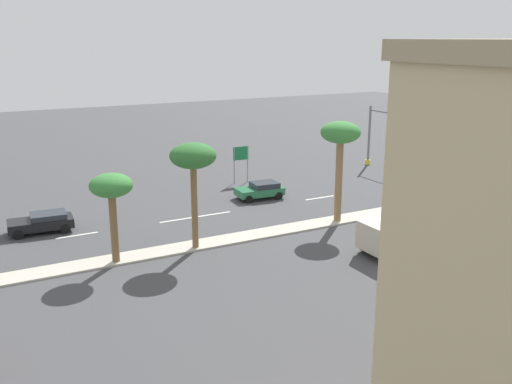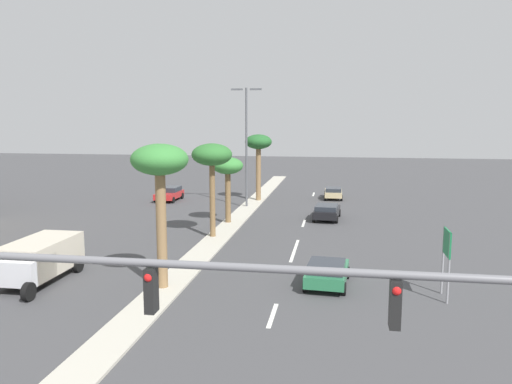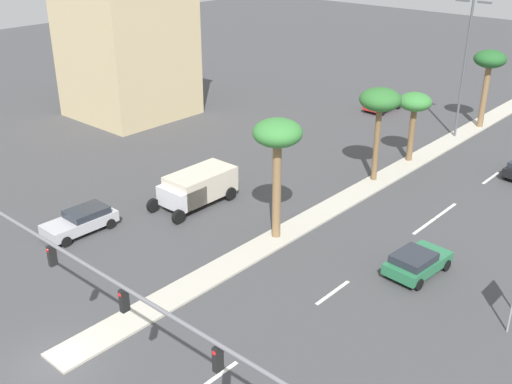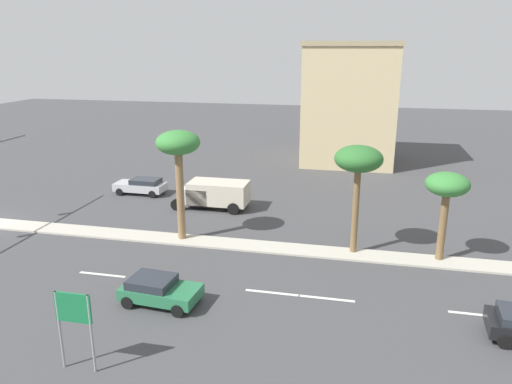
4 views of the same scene
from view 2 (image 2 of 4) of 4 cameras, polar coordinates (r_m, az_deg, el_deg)
ground_plane at (r=35.73m, az=-4.66°, el=-5.55°), size 160.00×160.00×0.00m
median_curb at (r=42.59m, az=-2.33°, el=-3.19°), size 1.80×64.97×0.12m
lane_stripe_near at (r=22.75m, az=1.88°, el=-13.75°), size 0.20×2.80×0.01m
lane_stripe_inboard at (r=31.92m, az=4.16°, el=-7.23°), size 0.20×2.80×0.01m
lane_stripe_outboard at (r=34.68m, az=4.59°, el=-5.97°), size 0.20×2.80×0.01m
lane_stripe_center at (r=41.73m, az=5.41°, el=-3.54°), size 0.20×2.80×0.01m
lane_stripe_trailing at (r=57.73m, az=6.52°, el=-0.25°), size 0.20×2.80×0.01m
traffic_signal_gantry at (r=10.06m, az=11.15°, el=-17.49°), size 18.87×0.53×6.19m
directional_road_sign at (r=25.63m, az=20.73°, el=-6.07°), size 0.10×1.52×3.36m
palm_tree_trailing at (r=25.08m, az=-10.81°, el=2.73°), size 2.81×2.81×7.22m
palm_tree_far at (r=35.83m, az=-5.00°, el=3.92°), size 2.87×2.87×6.69m
palm_tree_inboard at (r=40.86m, az=-3.21°, el=2.67°), size 2.50×2.50×5.33m
palm_tree_rear at (r=52.02m, az=0.28°, el=5.29°), size 2.76×2.76×6.81m
street_lamp_leading at (r=48.24m, az=-1.09°, el=6.03°), size 2.90×0.24×11.28m
sedan_green_inboard at (r=26.51m, az=8.03°, el=-8.92°), size 2.35×3.99×1.34m
sedan_black_far at (r=43.38m, az=8.00°, el=-2.16°), size 2.35×4.37×1.32m
sedan_red_outboard at (r=53.75m, az=-9.74°, el=-0.15°), size 2.10×4.20×1.40m
sedan_tan_center at (r=54.64m, az=8.72°, el=-0.05°), size 1.98×3.89×1.25m
box_truck at (r=29.06m, az=-23.51°, el=-6.99°), size 2.71×5.88×2.16m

